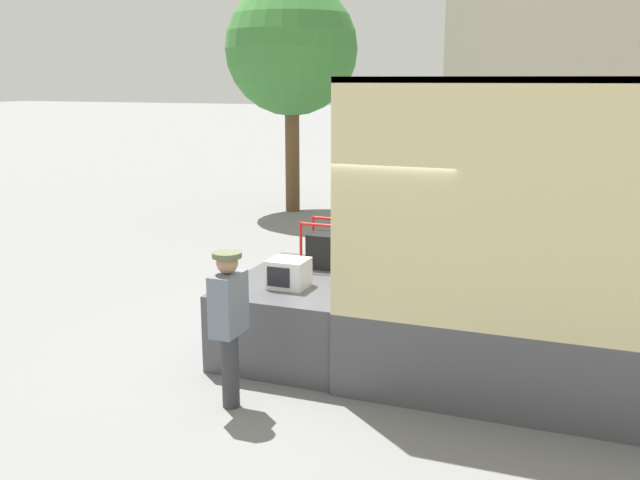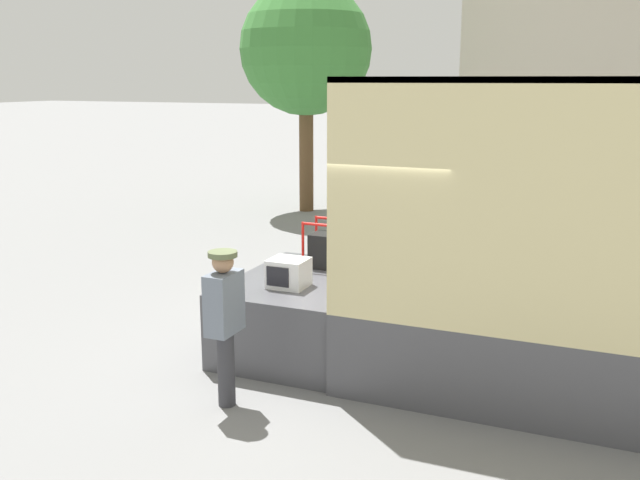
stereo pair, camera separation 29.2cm
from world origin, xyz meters
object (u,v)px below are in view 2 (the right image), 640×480
Objects in this scene: street_tree at (306,50)px; portable_generator at (334,250)px; worker_person at (224,313)px; microwave at (289,273)px.

portable_generator is at bearing -63.76° from street_tree.
portable_generator is 0.41× the size of worker_person.
portable_generator is 0.12× the size of street_tree.
portable_generator reaches higher than microwave.
street_tree reaches higher than microwave.
street_tree reaches higher than portable_generator.
worker_person is at bearing -95.62° from portable_generator.
street_tree is (-4.04, 8.20, 2.87)m from portable_generator.
street_tree is (-3.81, 10.59, 3.01)m from worker_person.
microwave is at bearing 87.13° from worker_person.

